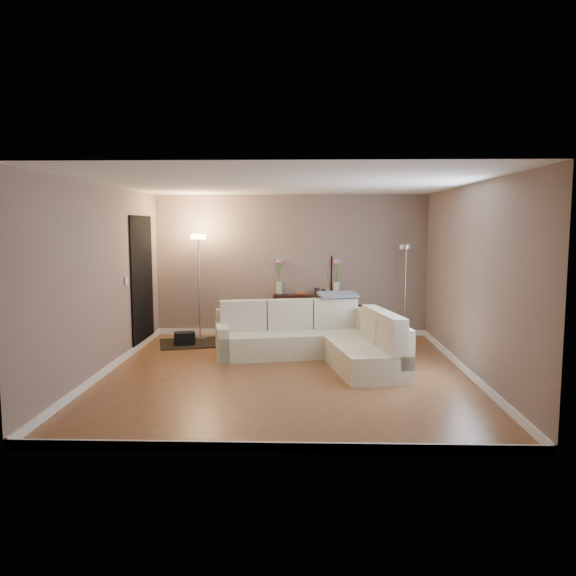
{
  "coord_description": "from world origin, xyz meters",
  "views": [
    {
      "loc": [
        0.25,
        -7.6,
        2.05
      ],
      "look_at": [
        0.0,
        0.8,
        1.1
      ],
      "focal_mm": 35.0,
      "sensor_mm": 36.0,
      "label": 1
    }
  ],
  "objects_px": {
    "console_table": "(303,313)",
    "floor_lamp_unlit": "(406,273)",
    "sectional_sofa": "(319,339)",
    "floor_lamp_lit": "(199,266)"
  },
  "relations": [
    {
      "from": "floor_lamp_lit",
      "to": "floor_lamp_unlit",
      "type": "bearing_deg",
      "value": -0.52
    },
    {
      "from": "console_table",
      "to": "floor_lamp_unlit",
      "type": "height_order",
      "value": "floor_lamp_unlit"
    },
    {
      "from": "sectional_sofa",
      "to": "floor_lamp_lit",
      "type": "height_order",
      "value": "floor_lamp_lit"
    },
    {
      "from": "console_table",
      "to": "floor_lamp_unlit",
      "type": "distance_m",
      "value": 1.99
    },
    {
      "from": "floor_lamp_lit",
      "to": "floor_lamp_unlit",
      "type": "distance_m",
      "value": 3.66
    },
    {
      "from": "console_table",
      "to": "floor_lamp_unlit",
      "type": "xyz_separation_m",
      "value": [
        1.79,
        -0.39,
        0.77
      ]
    },
    {
      "from": "sectional_sofa",
      "to": "floor_lamp_lit",
      "type": "distance_m",
      "value": 2.77
    },
    {
      "from": "sectional_sofa",
      "to": "floor_lamp_lit",
      "type": "relative_size",
      "value": 1.52
    },
    {
      "from": "floor_lamp_unlit",
      "to": "console_table",
      "type": "bearing_deg",
      "value": 167.82
    },
    {
      "from": "sectional_sofa",
      "to": "floor_lamp_unlit",
      "type": "relative_size",
      "value": 1.67
    }
  ]
}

